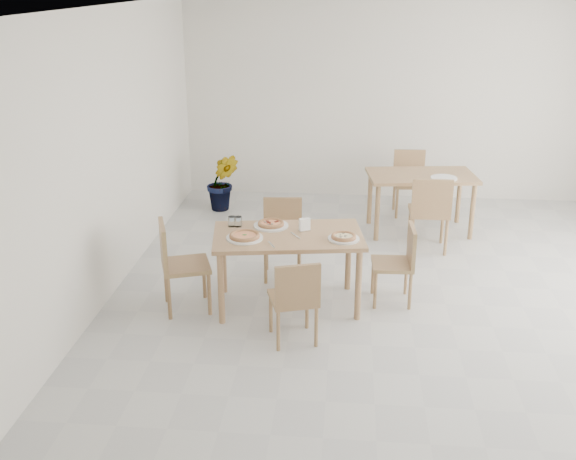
# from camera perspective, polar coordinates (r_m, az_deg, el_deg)

# --- Properties ---
(main_table) EXTENTS (1.52, 1.00, 0.75)m
(main_table) POSITION_cam_1_polar(r_m,az_deg,el_deg) (6.44, 0.00, -1.09)
(main_table) COLOR #A18153
(main_table) RESTS_ON ground
(chair_south) EXTENTS (0.49, 0.49, 0.80)m
(chair_south) POSITION_cam_1_polar(r_m,az_deg,el_deg) (5.84, 0.60, -5.62)
(chair_south) COLOR #A18650
(chair_south) RESTS_ON ground
(chair_north) EXTENTS (0.45, 0.45, 0.84)m
(chair_north) POSITION_cam_1_polar(r_m,az_deg,el_deg) (7.21, -0.46, -0.16)
(chair_north) COLOR #A18650
(chair_north) RESTS_ON ground
(chair_west) EXTENTS (0.56, 0.56, 0.89)m
(chair_west) POSITION_cam_1_polar(r_m,az_deg,el_deg) (6.50, -9.40, -2.53)
(chair_west) COLOR #A18650
(chair_west) RESTS_ON ground
(chair_east) EXTENTS (0.41, 0.41, 0.79)m
(chair_east) POSITION_cam_1_polar(r_m,az_deg,el_deg) (6.68, 9.47, -2.43)
(chair_east) COLOR #A18650
(chair_east) RESTS_ON ground
(plate_margherita) EXTENTS (0.34, 0.34, 0.02)m
(plate_margherita) POSITION_cam_1_polar(r_m,az_deg,el_deg) (6.31, -3.69, -0.67)
(plate_margherita) COLOR white
(plate_margherita) RESTS_ON main_table
(plate_mushroom) EXTENTS (0.29, 0.29, 0.02)m
(plate_mushroom) POSITION_cam_1_polar(r_m,az_deg,el_deg) (6.30, 4.73, -0.74)
(plate_mushroom) COLOR white
(plate_mushroom) RESTS_ON main_table
(plate_pepperoni) EXTENTS (0.34, 0.34, 0.02)m
(plate_pepperoni) POSITION_cam_1_polar(r_m,az_deg,el_deg) (6.61, -1.45, 0.37)
(plate_pepperoni) COLOR white
(plate_pepperoni) RESTS_ON main_table
(pizza_margherita) EXTENTS (0.36, 0.36, 0.03)m
(pizza_margherita) POSITION_cam_1_polar(r_m,az_deg,el_deg) (6.30, -3.70, -0.48)
(pizza_margherita) COLOR tan
(pizza_margherita) RESTS_ON plate_margherita
(pizza_mushroom) EXTENTS (0.30, 0.30, 0.03)m
(pizza_mushroom) POSITION_cam_1_polar(r_m,az_deg,el_deg) (6.29, 4.74, -0.54)
(pizza_mushroom) COLOR tan
(pizza_mushroom) RESTS_ON plate_mushroom
(pizza_pepperoni) EXTENTS (0.34, 0.34, 0.03)m
(pizza_pepperoni) POSITION_cam_1_polar(r_m,az_deg,el_deg) (6.60, -1.45, 0.56)
(pizza_pepperoni) COLOR tan
(pizza_pepperoni) RESTS_ON plate_pepperoni
(tumbler_a) EXTENTS (0.08, 0.08, 0.10)m
(tumbler_a) POSITION_cam_1_polar(r_m,az_deg,el_deg) (6.61, -4.25, 0.71)
(tumbler_a) COLOR white
(tumbler_a) RESTS_ON main_table
(tumbler_b) EXTENTS (0.08, 0.08, 0.10)m
(tumbler_b) POSITION_cam_1_polar(r_m,az_deg,el_deg) (6.62, -4.77, 0.73)
(tumbler_b) COLOR white
(tumbler_b) RESTS_ON main_table
(napkin_holder) EXTENTS (0.13, 0.11, 0.13)m
(napkin_holder) POSITION_cam_1_polar(r_m,az_deg,el_deg) (6.46, 1.42, 0.41)
(napkin_holder) COLOR silver
(napkin_holder) RESTS_ON main_table
(fork_a) EXTENTS (0.11, 0.17, 0.01)m
(fork_a) POSITION_cam_1_polar(r_m,az_deg,el_deg) (6.37, 0.64, -0.47)
(fork_a) COLOR silver
(fork_a) RESTS_ON main_table
(fork_b) EXTENTS (0.09, 0.16, 0.01)m
(fork_b) POSITION_cam_1_polar(r_m,az_deg,el_deg) (6.15, -1.40, -1.25)
(fork_b) COLOR silver
(fork_b) RESTS_ON main_table
(second_table) EXTENTS (1.39, 0.90, 0.75)m
(second_table) POSITION_cam_1_polar(r_m,az_deg,el_deg) (8.56, 11.20, 4.02)
(second_table) COLOR #A18650
(second_table) RESTS_ON ground
(chair_back_s) EXTENTS (0.46, 0.46, 0.92)m
(chair_back_s) POSITION_cam_1_polar(r_m,az_deg,el_deg) (7.96, 11.93, 1.79)
(chair_back_s) COLOR #A18650
(chair_back_s) RESTS_ON ground
(chair_back_n) EXTENTS (0.44, 0.44, 0.85)m
(chair_back_n) POSITION_cam_1_polar(r_m,az_deg,el_deg) (9.29, 10.24, 4.39)
(chair_back_n) COLOR #A18650
(chair_back_n) RESTS_ON ground
(plate_empty) EXTENTS (0.32, 0.32, 0.02)m
(plate_empty) POSITION_cam_1_polar(r_m,az_deg,el_deg) (8.40, 13.06, 4.31)
(plate_empty) COLOR white
(plate_empty) RESTS_ON second_table
(potted_plant) EXTENTS (0.48, 0.41, 0.80)m
(potted_plant) POSITION_cam_1_polar(r_m,az_deg,el_deg) (9.32, -5.56, 4.06)
(potted_plant) COLOR #2D621D
(potted_plant) RESTS_ON ground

